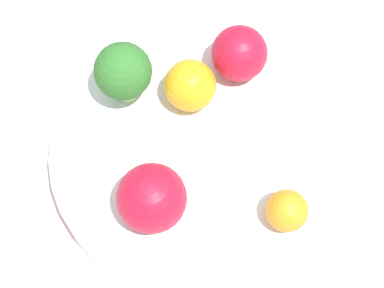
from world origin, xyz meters
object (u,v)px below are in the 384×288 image
object	(u,v)px
broccoli	(123,72)
orange_front	(190,86)
orange_back	(287,211)
bowl	(192,155)
apple_red	(239,54)
apple_green	(152,198)

from	to	relation	value
broccoli	orange_front	world-z (taller)	broccoli
orange_front	orange_back	xyz separation A→B (m)	(0.11, -0.09, -0.01)
bowl	orange_back	size ratio (longest dim) A/B	7.11
broccoli	orange_back	size ratio (longest dim) A/B	1.82
apple_red	orange_front	world-z (taller)	apple_red
bowl	apple_red	world-z (taller)	apple_red
broccoli	orange_back	world-z (taller)	broccoli
apple_red	orange_front	bearing A→B (deg)	-127.17
broccoli	apple_red	world-z (taller)	broccoli
bowl	apple_green	world-z (taller)	apple_green
apple_green	bowl	bearing A→B (deg)	77.38
apple_green	orange_back	size ratio (longest dim) A/B	1.62
broccoli	bowl	bearing A→B (deg)	-25.96
apple_green	orange_front	xyz separation A→B (m)	(-0.00, 0.12, -0.01)
bowl	apple_green	distance (m)	0.08
broccoli	orange_back	distance (m)	0.19
bowl	orange_back	world-z (taller)	orange_back
bowl	orange_front	bearing A→B (deg)	108.97
bowl	broccoli	xyz separation A→B (m)	(-0.08, 0.04, 0.05)
bowl	broccoli	distance (m)	0.10
orange_front	orange_back	bearing A→B (deg)	-38.25
orange_front	apple_red	bearing A→B (deg)	52.83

